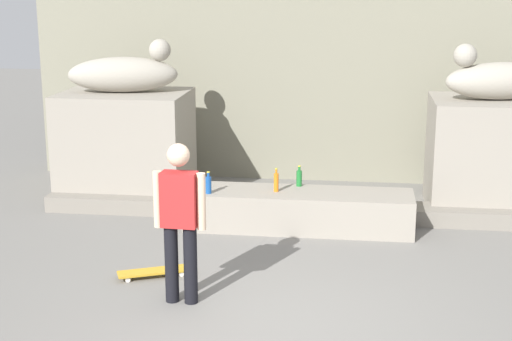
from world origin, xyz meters
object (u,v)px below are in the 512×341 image
object	(u,v)px
statue_reclining_left	(125,73)
skateboard	(154,272)
statue_reclining_right	(500,79)
bottle_orange	(276,182)
skater	(180,216)
bottle_green	(299,178)
bottle_blue	(208,184)

from	to	relation	value
statue_reclining_left	skateboard	bearing A→B (deg)	-80.23
statue_reclining_right	bottle_orange	world-z (taller)	statue_reclining_right
skater	bottle_green	bearing A→B (deg)	-106.33
statue_reclining_right	skateboard	size ratio (longest dim) A/B	2.08
statue_reclining_left	skater	size ratio (longest dim) A/B	1.00
bottle_orange	bottle_blue	size ratio (longest dim) A/B	1.08
statue_reclining_right	bottle_green	bearing A→B (deg)	5.46
skateboard	bottle_green	bearing A→B (deg)	-147.32
skater	skateboard	size ratio (longest dim) A/B	2.06
statue_reclining_left	bottle_green	size ratio (longest dim) A/B	5.91
statue_reclining_right	skateboard	xyz separation A→B (m)	(-4.13, -3.11, -1.82)
statue_reclining_left	bottle_green	distance (m)	3.07
statue_reclining_right	bottle_orange	distance (m)	3.44
statue_reclining_left	bottle_blue	world-z (taller)	statue_reclining_left
skateboard	bottle_green	distance (m)	2.70
statue_reclining_left	bottle_orange	world-z (taller)	statue_reclining_left
bottle_orange	bottle_blue	world-z (taller)	bottle_orange
statue_reclining_right	bottle_green	world-z (taller)	statue_reclining_right
bottle_green	statue_reclining_left	bearing A→B (deg)	160.93
statue_reclining_left	bottle_orange	distance (m)	2.94
bottle_green	skateboard	bearing A→B (deg)	-123.26
statue_reclining_right	bottle_blue	distance (m)	4.27
bottle_orange	bottle_blue	bearing A→B (deg)	-166.49
skater	bottle_blue	world-z (taller)	skater
bottle_green	bottle_blue	bearing A→B (deg)	-155.58
statue_reclining_left	statue_reclining_right	distance (m)	5.33
statue_reclining_right	skateboard	bearing A→B (deg)	23.89
skater	bottle_green	distance (m)	3.01
statue_reclining_left	statue_reclining_right	world-z (taller)	same
statue_reclining_left	skateboard	world-z (taller)	statue_reclining_left
skateboard	statue_reclining_left	bearing A→B (deg)	-93.12
skater	statue_reclining_right	bearing A→B (deg)	-131.65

